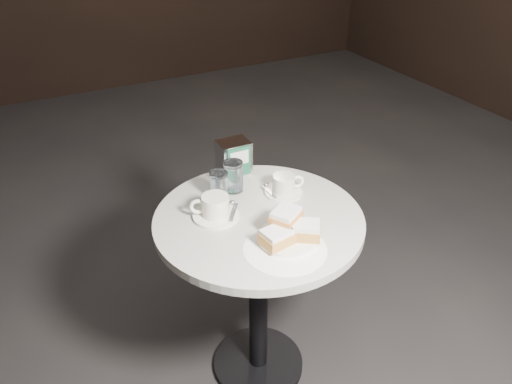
% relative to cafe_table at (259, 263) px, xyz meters
% --- Properties ---
extents(ground, '(7.00, 7.00, 0.00)m').
position_rel_cafe_table_xyz_m(ground, '(0.00, 0.00, -0.55)').
color(ground, black).
rests_on(ground, ground).
extents(cafe_table, '(0.70, 0.70, 0.74)m').
position_rel_cafe_table_xyz_m(cafe_table, '(0.00, 0.00, 0.00)').
color(cafe_table, black).
rests_on(cafe_table, ground).
extents(sugar_spill, '(0.34, 0.34, 0.00)m').
position_rel_cafe_table_xyz_m(sugar_spill, '(-0.01, -0.19, 0.20)').
color(sugar_spill, white).
rests_on(sugar_spill, cafe_table).
extents(beignet_plate, '(0.21, 0.21, 0.09)m').
position_rel_cafe_table_xyz_m(beignet_plate, '(0.02, -0.15, 0.23)').
color(beignet_plate, white).
rests_on(beignet_plate, cafe_table).
extents(coffee_cup_left, '(0.20, 0.20, 0.08)m').
position_rel_cafe_table_xyz_m(coffee_cup_left, '(-0.13, 0.06, 0.23)').
color(coffee_cup_left, white).
rests_on(coffee_cup_left, cafe_table).
extents(coffee_cup_right, '(0.16, 0.16, 0.07)m').
position_rel_cafe_table_xyz_m(coffee_cup_right, '(0.15, 0.09, 0.23)').
color(coffee_cup_right, white).
rests_on(coffee_cup_right, cafe_table).
extents(water_glass_left, '(0.07, 0.07, 0.10)m').
position_rel_cafe_table_xyz_m(water_glass_left, '(-0.07, 0.16, 0.25)').
color(water_glass_left, white).
rests_on(water_glass_left, cafe_table).
extents(water_glass_right, '(0.08, 0.08, 0.11)m').
position_rel_cafe_table_xyz_m(water_glass_right, '(-0.00, 0.19, 0.25)').
color(water_glass_right, white).
rests_on(water_glass_right, cafe_table).
extents(napkin_dispenser, '(0.12, 0.10, 0.13)m').
position_rel_cafe_table_xyz_m(napkin_dispenser, '(0.05, 0.30, 0.27)').
color(napkin_dispenser, white).
rests_on(napkin_dispenser, cafe_table).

